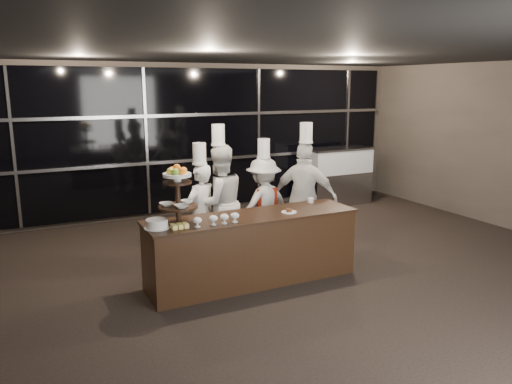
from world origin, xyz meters
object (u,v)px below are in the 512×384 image
layer_cake (157,224)px  display_stand (178,191)px  display_case (337,173)px  buffet_counter (253,248)px  chef_a (201,212)px  chef_b (219,202)px  chef_c (264,203)px  chef_d (305,197)px

layer_cake → display_stand: bearing=10.0°
display_case → buffet_counter: bearing=-138.7°
chef_a → chef_b: bearing=11.5°
display_case → chef_b: bearing=-149.6°
buffet_counter → layer_cake: 1.38m
display_stand → chef_a: size_ratio=0.42×
buffet_counter → chef_c: bearing=56.7°
layer_cake → chef_d: chef_d is taller
display_case → chef_c: (-2.87, -2.04, 0.06)m
display_case → chef_d: (-2.36, -2.44, 0.20)m
chef_a → chef_c: bearing=8.9°
display_stand → layer_cake: size_ratio=2.48×
layer_cake → chef_b: (1.24, 1.08, -0.10)m
buffet_counter → display_case: 4.83m
display_stand → chef_a: bearing=56.7°
display_case → chef_d: 3.40m
buffet_counter → chef_a: size_ratio=1.59×
display_case → display_stand: bearing=-145.4°
buffet_counter → chef_d: (1.26, 0.74, 0.42)m
layer_cake → display_case: display_case is taller
layer_cake → chef_d: size_ratio=0.15×
display_stand → chef_c: bearing=33.1°
display_case → chef_a: size_ratio=0.82×
chef_b → chef_c: 0.81m
display_stand → chef_d: 2.42m
display_case → chef_b: (-3.67, -2.15, 0.19)m
chef_b → chef_c: (0.80, 0.11, -0.13)m
chef_b → chef_c: size_ratio=1.14×
buffet_counter → chef_d: bearing=30.4°
buffet_counter → chef_d: 1.52m
layer_cake → chef_a: size_ratio=0.17×
display_stand → chef_b: bearing=47.3°
display_case → chef_a: (-3.98, -2.22, 0.09)m
display_stand → display_case: display_stand is taller
chef_a → chef_c: (1.11, 0.17, -0.03)m
buffet_counter → chef_d: size_ratio=1.40×
buffet_counter → chef_b: (-0.05, 1.03, 0.41)m
layer_cake → display_case: size_ratio=0.21×
chef_c → chef_d: 0.66m
chef_c → chef_d: size_ratio=0.87×
chef_a → chef_c: size_ratio=1.01×
chef_c → chef_b: bearing=-172.2°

